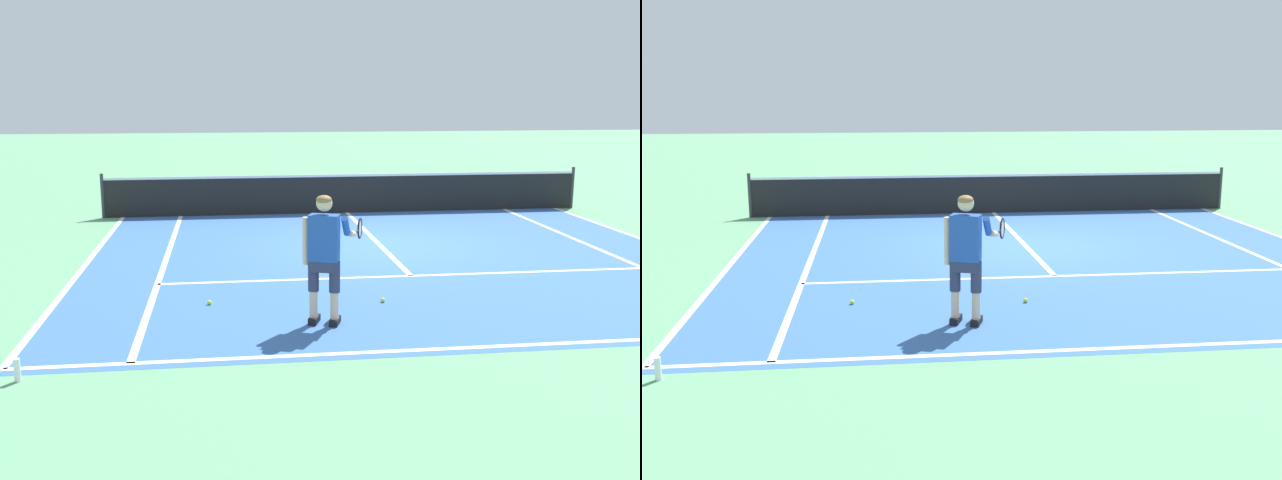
% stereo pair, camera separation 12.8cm
% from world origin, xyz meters
% --- Properties ---
extents(ground_plane, '(80.00, 80.00, 0.00)m').
position_xyz_m(ground_plane, '(0.00, 0.00, 0.00)').
color(ground_plane, '#609E70').
extents(court_inner_surface, '(10.98, 10.22, 0.00)m').
position_xyz_m(court_inner_surface, '(0.00, -1.03, 0.00)').
color(court_inner_surface, '#3866A8').
rests_on(court_inner_surface, ground).
extents(line_baseline, '(10.98, 0.10, 0.01)m').
position_xyz_m(line_baseline, '(0.00, -5.95, 0.00)').
color(line_baseline, white).
rests_on(line_baseline, ground).
extents(line_service, '(8.23, 0.10, 0.01)m').
position_xyz_m(line_service, '(0.00, -2.52, 0.00)').
color(line_service, white).
rests_on(line_service, ground).
extents(line_centre_service, '(0.10, 6.40, 0.01)m').
position_xyz_m(line_centre_service, '(0.00, 0.68, 0.00)').
color(line_centre_service, white).
rests_on(line_centre_service, ground).
extents(line_singles_left, '(0.10, 9.82, 0.01)m').
position_xyz_m(line_singles_left, '(-4.12, -1.03, 0.00)').
color(line_singles_left, white).
rests_on(line_singles_left, ground).
extents(line_singles_right, '(0.10, 9.82, 0.01)m').
position_xyz_m(line_singles_right, '(4.12, -1.03, 0.00)').
color(line_singles_right, white).
rests_on(line_singles_right, ground).
extents(line_doubles_left, '(0.10, 9.82, 0.01)m').
position_xyz_m(line_doubles_left, '(-5.49, -1.03, 0.00)').
color(line_doubles_left, white).
rests_on(line_doubles_left, ground).
extents(tennis_net, '(11.96, 0.08, 1.07)m').
position_xyz_m(tennis_net, '(0.00, 3.88, 0.50)').
color(tennis_net, '#333338').
rests_on(tennis_net, ground).
extents(tennis_player, '(0.93, 1.00, 1.71)m').
position_xyz_m(tennis_player, '(-1.75, -4.82, 0.99)').
color(tennis_player, black).
rests_on(tennis_player, ground).
extents(tennis_ball_near_feet, '(0.07, 0.07, 0.07)m').
position_xyz_m(tennis_ball_near_feet, '(-0.79, -3.95, 0.03)').
color(tennis_ball_near_feet, '#CCE02D').
rests_on(tennis_ball_near_feet, ground).
extents(tennis_ball_by_baseline, '(0.07, 0.07, 0.07)m').
position_xyz_m(tennis_ball_by_baseline, '(-3.28, -3.75, 0.03)').
color(tennis_ball_by_baseline, '#CCE02D').
rests_on(tennis_ball_by_baseline, ground).
extents(water_bottle, '(0.07, 0.07, 0.25)m').
position_xyz_m(water_bottle, '(-5.23, -6.31, 0.13)').
color(water_bottle, white).
rests_on(water_bottle, ground).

